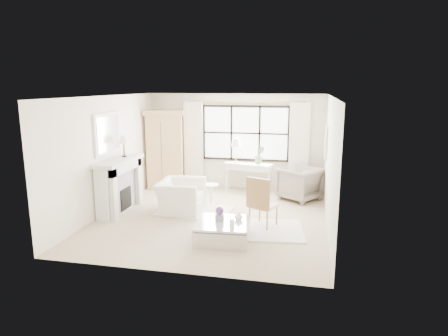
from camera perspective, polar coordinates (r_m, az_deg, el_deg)
The scene contains 32 objects.
floor at distance 9.08m, azimuth -1.64°, elevation -7.08°, with size 5.50×5.50×0.00m, color #C5B192.
ceiling at distance 8.59m, azimuth -1.75°, elevation 10.21°, with size 5.50×5.50×0.00m, color silver.
wall_back at distance 11.39m, azimuth 1.59°, elevation 3.79°, with size 5.00×5.00×0.00m, color silver.
wall_front at distance 6.16m, azimuth -7.77°, elevation -3.25°, with size 5.00×5.00×0.00m, color beige.
wall_left at distance 9.63m, azimuth -16.31°, elevation 1.84°, with size 5.50×5.50×0.00m, color white.
wall_right at distance 8.50m, azimuth 14.90°, elevation 0.64°, with size 5.50×5.50×0.00m, color beige.
window_pane at distance 11.29m, azimuth 3.08°, elevation 4.99°, with size 2.40×0.02×1.50m, color white.
window_frame at distance 11.28m, azimuth 3.07°, elevation 4.98°, with size 2.50×0.04×1.50m, color black, non-canonical shape.
curtain_rod at distance 11.16m, azimuth 3.08°, elevation 9.39°, with size 0.04×0.04×3.30m, color #A57D39.
curtain_left at distance 11.59m, azimuth -4.36°, elevation 3.33°, with size 0.55×0.10×2.47m, color silver.
curtain_right at distance 11.13m, azimuth 10.65°, elevation 2.80°, with size 0.55×0.10×2.47m, color white.
fireplace at distance 9.67m, azimuth -14.89°, elevation -2.30°, with size 0.58×1.66×1.26m.
mirror_frame at distance 9.55m, azimuth -16.32°, elevation 4.73°, with size 0.05×1.15×0.95m, color white.
mirror_glass at distance 9.53m, azimuth -16.16°, elevation 4.73°, with size 0.02×1.00×0.80m, color silver.
art_frame at distance 10.15m, azimuth 14.36°, elevation 3.58°, with size 0.04×0.62×0.82m, color silver.
art_canvas at distance 10.15m, azimuth 14.25°, elevation 3.58°, with size 0.01×0.52×0.72m, color #B8A68E.
mantel_lamp at distance 9.72m, azimuth -14.16°, elevation 3.86°, with size 0.22×0.22×0.51m.
armoire at distance 11.62m, azimuth -8.41°, elevation 2.78°, with size 1.25×0.94×2.24m.
console_table at distance 11.19m, azimuth 3.50°, elevation -1.31°, with size 1.36×0.70×0.80m.
console_lamp at distance 11.07m, azimuth 1.72°, elevation 3.60°, with size 0.28×0.28×0.69m.
orchid_plant at distance 11.02m, azimuth 5.10°, elevation 1.88°, with size 0.27×0.22×0.49m, color #546D48.
side_table at distance 9.99m, azimuth -1.91°, elevation -3.33°, with size 0.40×0.40×0.51m.
rug_left at distance 9.52m, azimuth -4.19°, elevation -6.11°, with size 1.66×1.17×0.03m, color white.
rug_right at distance 8.34m, azimuth 5.19°, elevation -8.76°, with size 1.74×1.30×0.03m, color white.
club_armchair at distance 9.48m, azimuth -6.16°, elevation -3.99°, with size 1.13×0.99×0.74m, color white.
wingback_chair at distance 10.53m, azimuth 10.73°, elevation -2.21°, with size 0.91×0.93×0.85m, color gray.
french_chair at distance 8.43m, azimuth 5.54°, elevation -6.42°, with size 0.64×0.64×1.08m.
coffee_table at distance 7.73m, azimuth -0.17°, elevation -9.08°, with size 1.08×1.08×0.38m.
planter_box at distance 7.73m, azimuth -0.65°, elevation -7.07°, with size 0.16×0.16×0.12m, color gray.
planter_flowers at distance 7.68m, azimuth -0.65°, elevation -6.11°, with size 0.15×0.15×0.15m, color #5B3078.
pillar_candle at distance 7.45m, azimuth 1.14°, elevation -7.79°, with size 0.09×0.09×0.12m, color white.
coffee_vase at distance 7.74m, azimuth 2.09°, elevation -6.86°, with size 0.16×0.16×0.16m, color silver.
Camera 1 is at (2.04, -8.34, 2.94)m, focal length 32.00 mm.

